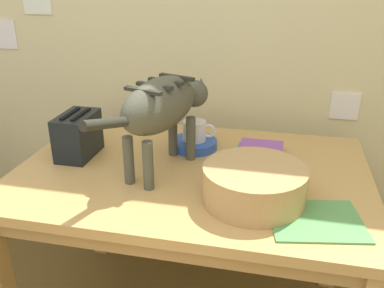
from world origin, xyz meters
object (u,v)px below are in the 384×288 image
book_stack (260,150)px  magazine (316,220)px  dining_table (192,190)px  wicker_basket (254,184)px  cat (163,106)px  saucer_bowl (194,144)px  coffee_mug (195,131)px  toaster (78,135)px

book_stack → magazine: bearing=-65.9°
dining_table → wicker_basket: bearing=-36.5°
magazine → book_stack: book_stack is taller
cat → wicker_basket: (0.34, -0.16, -0.18)m
saucer_bowl → book_stack: 0.27m
coffee_mug → toaster: bearing=-158.8°
magazine → saucer_bowl: bearing=125.8°
book_stack → toaster: 0.72m
dining_table → coffee_mug: bearing=98.9°
cat → book_stack: cat is taller
toaster → dining_table: bearing=-2.5°
magazine → book_stack: (-0.20, 0.44, 0.02)m
wicker_basket → toaster: 0.73m
toaster → saucer_bowl: bearing=21.4°
book_stack → toaster: (-0.69, -0.17, 0.07)m
saucer_bowl → book_stack: (0.27, 0.00, 0.00)m
saucer_bowl → toaster: bearing=-158.6°
cat → toaster: size_ratio=3.15×
coffee_mug → magazine: bearing=-43.8°
saucer_bowl → wicker_basket: (0.27, -0.37, 0.04)m
magazine → book_stack: bearing=103.5°
cat → toaster: (-0.36, 0.03, -0.15)m
saucer_bowl → coffee_mug: bearing=0.0°
book_stack → wicker_basket: wicker_basket is taller
toaster → cat: bearing=-5.5°
wicker_basket → toaster: (-0.70, 0.20, 0.02)m
wicker_basket → saucer_bowl: bearing=126.7°
coffee_mug → magazine: 0.64m
dining_table → coffee_mug: coffee_mug is taller
cat → book_stack: 0.45m
book_stack → toaster: toaster is taller
magazine → toaster: toaster is taller
coffee_mug → book_stack: bearing=0.2°
cat → saucer_bowl: bearing=90.0°
saucer_bowl → dining_table: bearing=-80.2°
cat → magazine: size_ratio=2.36×
magazine → wicker_basket: (-0.19, 0.08, 0.06)m
cat → saucer_bowl: 0.31m
magazine → toaster: bearing=152.3°
cat → book_stack: bearing=49.7°
coffee_mug → toaster: (-0.43, -0.17, 0.01)m
cat → magazine: 0.63m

